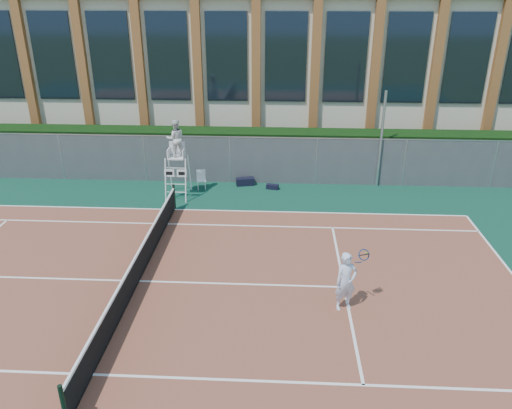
{
  "coord_description": "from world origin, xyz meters",
  "views": [
    {
      "loc": [
        4.39,
        -13.13,
        8.5
      ],
      "look_at": [
        3.52,
        3.0,
        1.43
      ],
      "focal_mm": 35.0,
      "sensor_mm": 36.0,
      "label": 1
    }
  ],
  "objects_px": {
    "plastic_chair": "(201,178)",
    "tennis_player": "(346,281)",
    "steel_pole": "(381,140)",
    "umpire_chair": "(176,141)"
  },
  "relations": [
    {
      "from": "tennis_player",
      "to": "plastic_chair",
      "type": "bearing_deg",
      "value": 121.43
    },
    {
      "from": "umpire_chair",
      "to": "tennis_player",
      "type": "distance_m",
      "value": 10.45
    },
    {
      "from": "steel_pole",
      "to": "umpire_chair",
      "type": "height_order",
      "value": "steel_pole"
    },
    {
      "from": "umpire_chair",
      "to": "plastic_chair",
      "type": "relative_size",
      "value": 3.95
    },
    {
      "from": "steel_pole",
      "to": "tennis_player",
      "type": "bearing_deg",
      "value": -104.62
    },
    {
      "from": "plastic_chair",
      "to": "umpire_chair",
      "type": "bearing_deg",
      "value": -133.69
    },
    {
      "from": "plastic_chair",
      "to": "tennis_player",
      "type": "xyz_separation_m",
      "value": [
        5.52,
        -9.03,
        0.4
      ]
    },
    {
      "from": "umpire_chair",
      "to": "steel_pole",
      "type": "bearing_deg",
      "value": 10.49
    },
    {
      "from": "plastic_chair",
      "to": "tennis_player",
      "type": "relative_size",
      "value": 0.49
    },
    {
      "from": "steel_pole",
      "to": "umpire_chair",
      "type": "xyz_separation_m",
      "value": [
        -8.93,
        -1.65,
        0.32
      ]
    }
  ]
}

